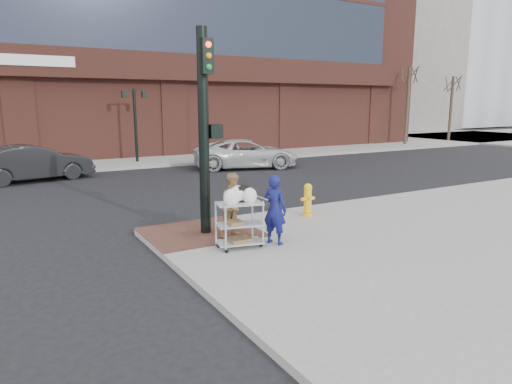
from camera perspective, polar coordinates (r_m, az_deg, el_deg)
ground at (r=11.27m, az=-2.27°, el=-6.44°), size 220.00×220.00×0.00m
sidewalk_far at (r=45.17m, az=-7.19°, el=6.76°), size 65.00×36.00×0.15m
brick_curb_ramp at (r=11.76m, az=-6.93°, el=-4.97°), size 2.80×2.40×0.01m
filler_block at (r=65.68m, az=13.90°, el=15.64°), size 14.00×20.00×18.00m
bare_tree_a at (r=39.06m, az=18.67°, el=14.72°), size 1.80×1.80×7.20m
bare_tree_b at (r=43.97m, az=23.47°, el=13.30°), size 1.80×1.80×6.70m
lamp_post at (r=26.47m, az=-14.87°, el=9.03°), size 1.32×0.22×4.00m
traffic_signal_pole at (r=11.25m, az=-6.40°, el=8.17°), size 0.61×0.51×5.00m
woman_blue at (r=10.56m, az=2.36°, el=-2.18°), size 0.62×0.71×1.64m
pedestrian_tan at (r=11.12m, az=-2.75°, el=-1.64°), size 0.86×0.72×1.59m
sedan_dark at (r=22.30m, az=-26.07°, el=3.28°), size 5.12×2.66×1.61m
minivan_white at (r=24.13m, az=-1.24°, el=4.81°), size 5.99×4.01×1.53m
utility_cart at (r=10.32m, az=-2.08°, el=-3.53°), size 1.12×0.78×1.41m
fire_hydrant at (r=13.33m, az=6.48°, el=-0.91°), size 0.45×0.31×0.95m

